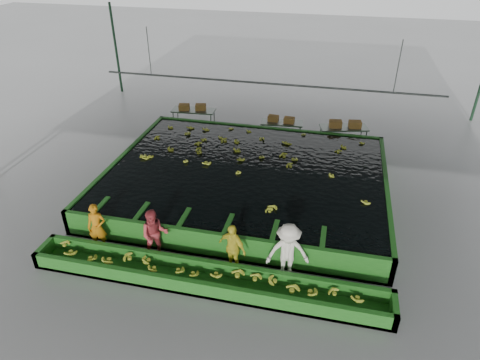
% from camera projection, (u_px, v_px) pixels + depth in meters
% --- Properties ---
extents(ground, '(80.00, 80.00, 0.00)m').
position_uv_depth(ground, '(237.00, 212.00, 14.78)').
color(ground, gray).
rests_on(ground, ground).
extents(shed_roof, '(20.00, 22.00, 0.04)m').
position_uv_depth(shed_roof, '(236.00, 69.00, 12.23)').
color(shed_roof, slate).
rests_on(shed_roof, shed_posts).
extents(shed_posts, '(20.00, 22.00, 5.00)m').
position_uv_depth(shed_posts, '(236.00, 147.00, 13.50)').
color(shed_posts, '#193822').
rests_on(shed_posts, ground).
extents(flotation_tank, '(10.00, 8.00, 0.90)m').
position_uv_depth(flotation_tank, '(246.00, 179.00, 15.80)').
color(flotation_tank, '#1F631A').
rests_on(flotation_tank, ground).
extents(tank_water, '(9.70, 7.70, 0.00)m').
position_uv_depth(tank_water, '(246.00, 170.00, 15.60)').
color(tank_water, black).
rests_on(tank_water, flotation_tank).
extents(sorting_trough, '(10.00, 1.00, 0.50)m').
position_uv_depth(sorting_trough, '(205.00, 278.00, 11.63)').
color(sorting_trough, '#1F631A').
rests_on(sorting_trough, ground).
extents(cableway_rail, '(0.08, 0.08, 14.00)m').
position_uv_depth(cableway_rail, '(265.00, 83.00, 17.43)').
color(cableway_rail, '#59605B').
rests_on(cableway_rail, shed_roof).
extents(rail_hanger_left, '(0.04, 0.04, 2.00)m').
position_uv_depth(rail_hanger_left, '(149.00, 51.00, 17.92)').
color(rail_hanger_left, '#59605B').
rests_on(rail_hanger_left, shed_roof).
extents(rail_hanger_right, '(0.04, 0.04, 2.00)m').
position_uv_depth(rail_hanger_right, '(398.00, 67.00, 15.93)').
color(rail_hanger_right, '#59605B').
rests_on(rail_hanger_right, shed_roof).
extents(worker_a, '(0.63, 0.48, 1.54)m').
position_uv_depth(worker_a, '(97.00, 227.00, 12.76)').
color(worker_a, '#C3710E').
rests_on(worker_a, ground).
extents(worker_b, '(0.97, 0.88, 1.63)m').
position_uv_depth(worker_b, '(155.00, 235.00, 12.36)').
color(worker_b, '#B4373C').
rests_on(worker_b, ground).
extents(worker_c, '(0.98, 0.71, 1.55)m').
position_uv_depth(worker_c, '(232.00, 248.00, 11.93)').
color(worker_c, yellow).
rests_on(worker_c, ground).
extents(worker_d, '(1.30, 0.93, 1.81)m').
position_uv_depth(worker_d, '(288.00, 253.00, 11.55)').
color(worker_d, '#EEE7CF').
rests_on(worker_d, ground).
extents(packing_table_left, '(2.10, 0.96, 0.93)m').
position_uv_depth(packing_table_left, '(194.00, 119.00, 20.77)').
color(packing_table_left, '#59605B').
rests_on(packing_table_left, ground).
extents(packing_table_mid, '(1.94, 0.91, 0.85)m').
position_uv_depth(packing_table_mid, '(281.00, 131.00, 19.64)').
color(packing_table_mid, '#59605B').
rests_on(packing_table_mid, ground).
extents(packing_table_right, '(2.20, 1.32, 0.93)m').
position_uv_depth(packing_table_right, '(343.00, 137.00, 18.99)').
color(packing_table_right, '#59605B').
rests_on(packing_table_right, ground).
extents(box_stack_left, '(1.34, 0.63, 0.28)m').
position_uv_depth(box_stack_left, '(193.00, 110.00, 20.51)').
color(box_stack_left, brown).
rests_on(box_stack_left, packing_table_left).
extents(box_stack_mid, '(1.22, 0.42, 0.26)m').
position_uv_depth(box_stack_mid, '(281.00, 122.00, 19.44)').
color(box_stack_mid, brown).
rests_on(box_stack_mid, packing_table_mid).
extents(box_stack_right, '(1.41, 0.60, 0.29)m').
position_uv_depth(box_stack_right, '(345.00, 127.00, 18.73)').
color(box_stack_right, brown).
rests_on(box_stack_right, packing_table_right).
extents(floating_bananas, '(9.40, 6.41, 0.13)m').
position_uv_depth(floating_bananas, '(251.00, 160.00, 16.27)').
color(floating_bananas, '#9AA425').
rests_on(floating_bananas, tank_water).
extents(trough_bananas, '(8.86, 0.59, 0.12)m').
position_uv_depth(trough_bananas, '(205.00, 274.00, 11.56)').
color(trough_bananas, '#9AA425').
rests_on(trough_bananas, sorting_trough).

